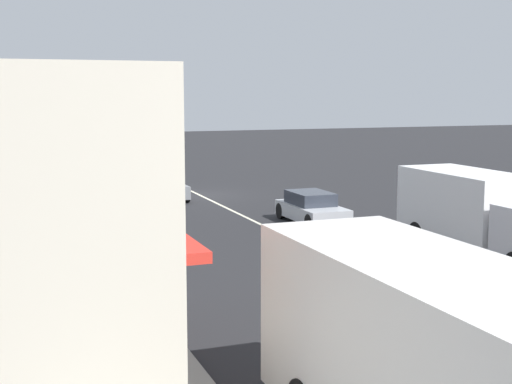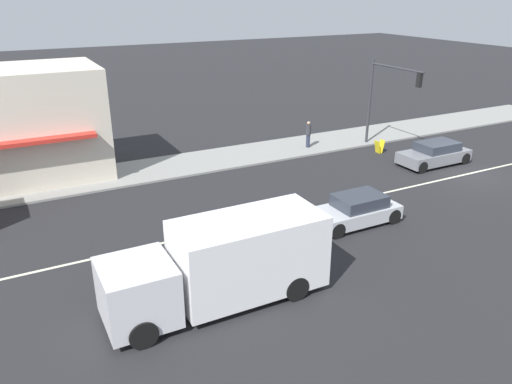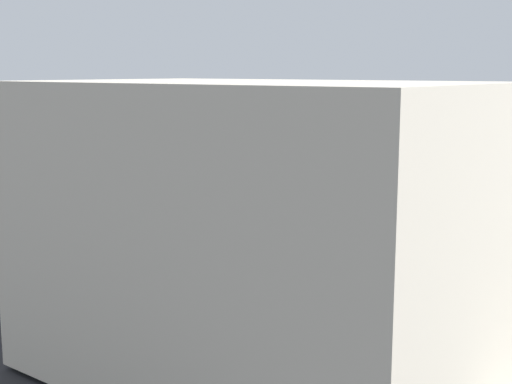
# 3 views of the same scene
# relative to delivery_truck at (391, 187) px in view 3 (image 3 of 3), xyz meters

# --- Properties ---
(ground_plane) EXTENTS (160.00, 160.00, 0.00)m
(ground_plane) POSITION_rel_delivery_truck_xyz_m (5.00, 0.42, -1.47)
(ground_plane) COLOR #232326
(sidewalk_right) EXTENTS (4.00, 73.00, 0.12)m
(sidewalk_right) POSITION_rel_delivery_truck_xyz_m (14.00, 0.92, -1.41)
(sidewalk_right) COLOR gray
(sidewalk_right) RESTS_ON ground
(lane_marking_center) EXTENTS (0.16, 60.00, 0.01)m
(lane_marking_center) POSITION_rel_delivery_truck_xyz_m (5.00, -17.58, -1.46)
(lane_marking_center) COLOR beige
(lane_marking_center) RESTS_ON ground
(building_corner_store) EXTENTS (6.37, 9.12, 5.99)m
(building_corner_store) POSITION_rel_delivery_truck_xyz_m (15.97, 5.18, 1.65)
(building_corner_store) COLOR beige
(building_corner_store) RESTS_ON sidewalk_right
(delivery_truck) EXTENTS (2.44, 7.50, 2.87)m
(delivery_truck) POSITION_rel_delivery_truck_xyz_m (0.00, 0.00, 0.00)
(delivery_truck) COLOR silver
(delivery_truck) RESTS_ON ground
(suv_grey) EXTENTS (1.92, 4.42, 1.37)m
(suv_grey) POSITION_rel_delivery_truck_xyz_m (7.20, -17.11, -0.80)
(suv_grey) COLOR slate
(suv_grey) RESTS_ON ground
(sedan_silver) EXTENTS (1.87, 4.03, 1.35)m
(sedan_silver) POSITION_rel_delivery_truck_xyz_m (2.80, -7.74, -0.82)
(sedan_silver) COLOR #B7BABF
(sedan_silver) RESTS_ON ground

